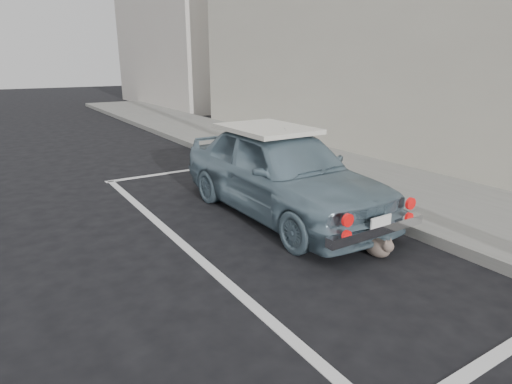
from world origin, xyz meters
TOP-DOWN VIEW (x-y plane):
  - ground at (0.00, 0.00)m, footprint 80.00×80.00m
  - sidewalk at (3.20, 2.00)m, footprint 2.80×40.00m
  - shop_building at (6.33, 4.00)m, footprint 3.50×18.00m
  - building_far at (6.35, 20.00)m, footprint 3.50×10.00m
  - pline_rear at (0.50, -0.50)m, footprint 3.00×0.12m
  - pline_front at (0.50, 6.50)m, footprint 3.00×0.12m
  - pline_side at (-0.90, 3.00)m, footprint 0.12×7.00m
  - retro_coupe at (0.87, 3.21)m, footprint 1.62×3.99m
  - cat at (0.97, 1.30)m, footprint 0.25×0.54m

SIDE VIEW (x-z plane):
  - ground at x=0.00m, z-range 0.00..0.00m
  - pline_rear at x=0.50m, z-range 0.00..0.01m
  - pline_front at x=0.50m, z-range 0.00..0.01m
  - pline_side at x=-0.90m, z-range 0.00..0.01m
  - sidewalk at x=3.20m, z-range 0.00..0.15m
  - cat at x=0.97m, z-range -0.01..0.27m
  - retro_coupe at x=0.87m, z-range 0.01..1.36m
  - shop_building at x=6.33m, z-range -0.01..6.99m
  - building_far at x=6.35m, z-range 0.00..8.00m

